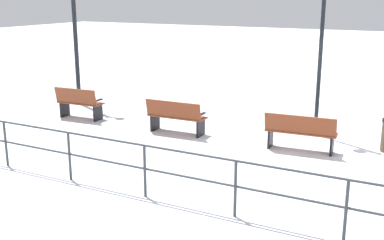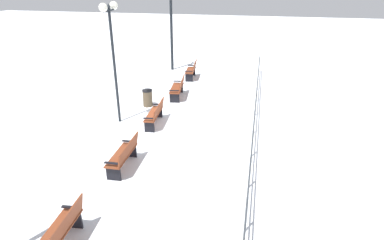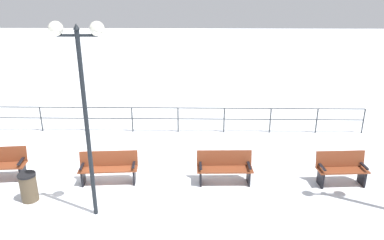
% 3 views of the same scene
% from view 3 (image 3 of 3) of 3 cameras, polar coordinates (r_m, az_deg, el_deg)
% --- Properties ---
extents(ground_plane, '(80.00, 80.00, 0.00)m').
position_cam_3_polar(ground_plane, '(10.81, -12.65, -9.36)').
color(ground_plane, white).
rests_on(ground_plane, ground).
extents(bench_third, '(0.61, 1.65, 0.89)m').
position_cam_3_polar(bench_third, '(10.57, -12.91, -7.15)').
color(bench_third, brown).
rests_on(bench_third, ground).
extents(bench_fourth, '(0.58, 1.57, 0.90)m').
position_cam_3_polar(bench_fourth, '(10.36, 5.10, -7.35)').
color(bench_fourth, brown).
rests_on(bench_fourth, ground).
extents(bench_fifth, '(0.60, 1.41, 0.93)m').
position_cam_3_polar(bench_fifth, '(11.04, 22.31, -7.00)').
color(bench_fifth, brown).
rests_on(bench_fifth, ground).
extents(lamppost_middle, '(0.30, 1.15, 4.59)m').
position_cam_3_polar(lamppost_middle, '(8.16, -16.93, 6.96)').
color(lamppost_middle, black).
rests_on(lamppost_middle, ground).
extents(waterfront_railing, '(0.05, 17.46, 0.98)m').
position_cam_3_polar(waterfront_railing, '(13.94, -9.37, 0.74)').
color(waterfront_railing, '#383D42').
rests_on(waterfront_railing, ground).
extents(trash_bin, '(0.45, 0.45, 0.77)m').
position_cam_3_polar(trash_bin, '(10.42, -24.18, -9.53)').
color(trash_bin, brown).
rests_on(trash_bin, ground).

